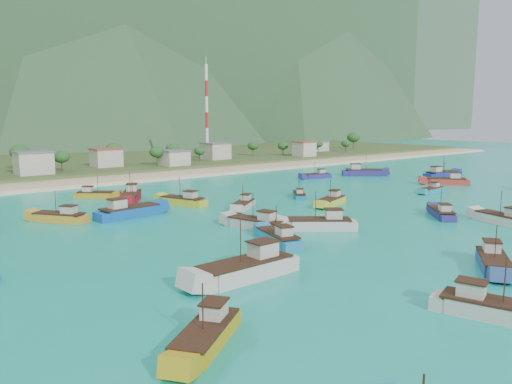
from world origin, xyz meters
TOP-DOWN VIEW (x-y plane):
  - ground at (0.00, 0.00)m, footprint 600.00×600.00m
  - beach at (0.00, 79.00)m, footprint 400.00×18.00m
  - land at (0.00, 140.00)m, footprint 400.00×110.00m
  - surf_line at (0.00, 69.50)m, footprint 400.00×2.50m
  - village at (6.51, 101.76)m, footprint 209.52×29.77m
  - vegetation at (9.15, 104.40)m, footprint 276.91×25.71m
  - radio_tower at (41.24, 108.00)m, footprint 1.20×1.20m
  - boat_0 at (-38.66, -19.14)m, footprint 13.64×4.35m
  - boat_3 at (-24.66, -9.12)m, footprint 5.78×10.82m
  - boat_4 at (6.59, 8.21)m, footprint 10.68×6.38m
  - boat_6 at (12.90, -14.30)m, footprint 8.82×9.06m
  - boat_7 at (-24.99, 40.89)m, footprint 9.49×12.17m
  - boat_8 at (56.50, 9.56)m, footprint 9.85×11.22m
  - boat_11 at (15.61, -24.88)m, footprint 6.04×11.54m
  - boat_12 at (-52.22, -30.61)m, footprint 10.18×8.46m
  - boat_13 at (-12.09, -36.06)m, footprint 10.58×8.41m
  - boat_15 at (69.75, 19.15)m, footprint 12.74×5.62m
  - boat_17 at (38.91, 43.51)m, footprint 9.74×4.74m
  - boat_19 at (8.26, 19.99)m, footprint 6.97×7.76m
  - boat_20 at (-29.58, 50.54)m, footprint 8.93×8.12m
  - boat_21 at (-10.67, 17.31)m, footprint 9.19×7.78m
  - boat_22 at (-21.01, 0.40)m, footprint 5.94×11.73m
  - boat_23 at (-33.63, 23.83)m, footprint 13.10×5.15m
  - boat_24 at (55.25, 38.48)m, footprint 12.21×11.17m
  - boat_25 at (39.69, 4.02)m, footprint 8.79×3.16m
  - boat_27 at (-45.19, 27.92)m, footprint 8.58×10.41m
  - boat_28 at (-18.53, 28.71)m, footprint 6.73×11.39m
  - boat_30 at (-12.91, -6.88)m, footprint 11.41×10.22m
  - boat_31 at (-27.83, -43.45)m, footprint 6.33×11.47m

SIDE VIEW (x-z plane):
  - ground at x=0.00m, z-range 0.00..0.00m
  - beach at x=0.00m, z-range -0.60..0.60m
  - land at x=0.00m, z-range -1.20..1.20m
  - surf_line at x=0.00m, z-range -0.04..0.04m
  - boat_19 at x=8.26m, z-range -1.91..2.86m
  - boat_25 at x=39.69m, z-range -2.02..3.08m
  - boat_20 at x=-29.58m, z-range -2.15..3.37m
  - boat_17 at x=38.91m, z-range -2.15..3.38m
  - boat_21 at x=-10.67m, z-range -2.15..3.38m
  - boat_6 at x=12.90m, z-range -2.23..3.54m
  - boat_4 at x=6.59m, z-range -2.32..3.74m
  - boat_12 at x=-52.22m, z-range -2.33..3.76m
  - boat_3 at x=-24.66m, z-range -2.34..3.79m
  - boat_27 at x=-45.19m, z-range -2.37..3.85m
  - boat_13 at x=-12.09m, z-range -2.38..3.87m
  - boat_28 at x=-18.53m, z-range -2.45..4.01m
  - boat_31 at x=-27.83m, z-range -2.46..4.04m
  - boat_11 at x=15.61m, z-range -2.48..4.07m
  - boat_22 at x=-21.01m, z-range -2.51..4.14m
  - boat_8 at x=56.50m, z-range -2.57..4.27m
  - boat_30 at x=-12.91m, z-range -2.62..4.39m
  - boat_7 at x=-24.99m, z-range -2.67..4.49m
  - boat_15 at x=69.75m, z-range -2.71..4.57m
  - boat_23 at x=-33.63m, z-range -2.79..4.75m
  - boat_24 at x=55.25m, z-range -2.80..4.76m
  - boat_0 at x=-38.66m, z-range -2.94..5.07m
  - village at x=6.51m, z-range 1.22..7.97m
  - vegetation at x=9.15m, z-range 0.60..9.88m
  - radio_tower at x=41.24m, z-range 1.60..39.96m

